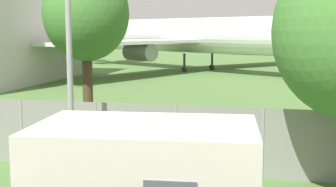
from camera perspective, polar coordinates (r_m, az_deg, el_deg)
perimeter_fence at (r=14.77m, az=-8.75°, el=-5.04°), size 56.07×0.07×2.07m
airplane at (r=49.14m, az=5.05°, el=7.00°), size 41.55×35.30×11.17m
tree_far_right at (r=18.62m, az=-9.95°, el=9.43°), size 3.34×3.34×6.76m
light_mast at (r=13.12m, az=-11.99°, el=6.40°), size 0.44×0.44×6.39m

